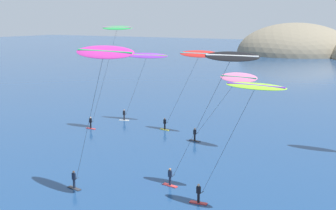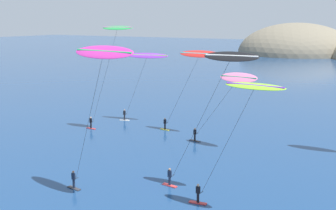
{
  "view_description": "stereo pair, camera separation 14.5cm",
  "coord_description": "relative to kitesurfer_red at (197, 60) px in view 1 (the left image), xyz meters",
  "views": [
    {
      "loc": [
        16.8,
        -17.67,
        15.01
      ],
      "look_at": [
        -6.64,
        23.29,
        5.43
      ],
      "focal_mm": 45.0,
      "sensor_mm": 36.0,
      "label": 1
    },
    {
      "loc": [
        16.93,
        -17.6,
        15.01
      ],
      "look_at": [
        -6.64,
        23.29,
        5.43
      ],
      "focal_mm": 45.0,
      "sensor_mm": 36.0,
      "label": 2
    }
  ],
  "objects": [
    {
      "name": "kitesurfer_purple",
      "position": [
        -9.45,
        2.33,
        -0.72
      ],
      "size": [
        7.7,
        2.28,
        10.36
      ],
      "color": "silver",
      "rests_on": "ground"
    },
    {
      "name": "kitesurfer_lime",
      "position": [
        13.78,
        -19.53,
        -0.64
      ],
      "size": [
        7.71,
        1.45,
        10.52
      ],
      "color": "red",
      "rests_on": "ground"
    },
    {
      "name": "kitesurfer_magenta",
      "position": [
        2.63,
        -22.61,
        1.91
      ],
      "size": [
        8.28,
        2.25,
        13.07
      ],
      "color": "#2D2D33",
      "rests_on": "ground"
    },
    {
      "name": "kitesurfer_pink",
      "position": [
        6.57,
        -3.48,
        -2.0
      ],
      "size": [
        8.89,
        1.87,
        9.1
      ],
      "color": "#2D2D33",
      "rests_on": "ground"
    },
    {
      "name": "kitesurfer_black",
      "position": [
        10.71,
        -16.8,
        1.01
      ],
      "size": [
        8.6,
        1.46,
        12.54
      ],
      "color": "red",
      "rests_on": "ground"
    },
    {
      "name": "kitesurfer_red",
      "position": [
        0.0,
        0.0,
        0.0
      ],
      "size": [
        8.76,
        1.22,
        11.2
      ],
      "color": "yellow",
      "rests_on": "ground"
    },
    {
      "name": "kitesurfer_green",
      "position": [
        -9.76,
        -4.42,
        2.81
      ],
      "size": [
        7.8,
        1.67,
        14.32
      ],
      "color": "red",
      "rests_on": "ground"
    }
  ]
}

